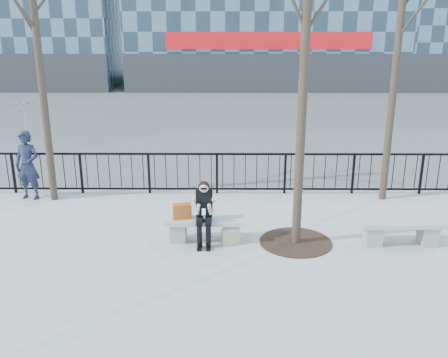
{
  "coord_description": "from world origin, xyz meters",
  "views": [
    {
      "loc": [
        0.46,
        -9.59,
        4.44
      ],
      "look_at": [
        0.4,
        0.8,
        1.1
      ],
      "focal_mm": 40.0,
      "sensor_mm": 36.0,
      "label": 1
    }
  ],
  "objects_px": {
    "seated_woman": "(204,213)",
    "bench_main": "(205,227)",
    "bench_second": "(401,230)",
    "standing_man": "(28,165)"
  },
  "relations": [
    {
      "from": "seated_woman",
      "to": "standing_man",
      "type": "height_order",
      "value": "standing_man"
    },
    {
      "from": "bench_second",
      "to": "seated_woman",
      "type": "bearing_deg",
      "value": 179.8
    },
    {
      "from": "bench_main",
      "to": "bench_second",
      "type": "relative_size",
      "value": 0.97
    },
    {
      "from": "seated_woman",
      "to": "bench_main",
      "type": "bearing_deg",
      "value": 90.0
    },
    {
      "from": "bench_main",
      "to": "seated_woman",
      "type": "bearing_deg",
      "value": -90.0
    },
    {
      "from": "bench_second",
      "to": "standing_man",
      "type": "height_order",
      "value": "standing_man"
    },
    {
      "from": "bench_main",
      "to": "bench_second",
      "type": "xyz_separation_m",
      "value": [
        4.04,
        -0.14,
        0.01
      ]
    },
    {
      "from": "bench_main",
      "to": "bench_second",
      "type": "bearing_deg",
      "value": -1.97
    },
    {
      "from": "bench_main",
      "to": "bench_second",
      "type": "height_order",
      "value": "bench_second"
    },
    {
      "from": "bench_second",
      "to": "standing_man",
      "type": "xyz_separation_m",
      "value": [
        -8.66,
        2.7,
        0.58
      ]
    }
  ]
}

